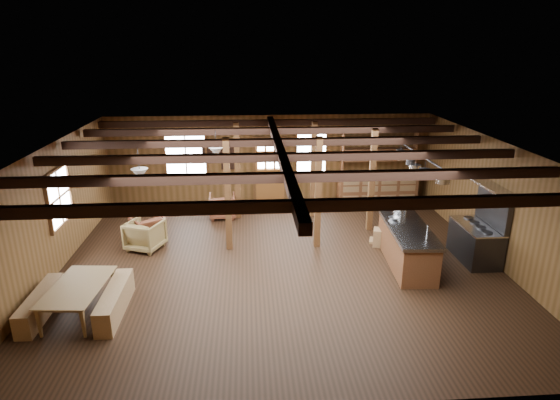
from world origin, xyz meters
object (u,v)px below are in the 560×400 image
object	(u,v)px
commercial_range	(478,236)
armchair_b	(222,206)
armchair_c	(145,235)
kitchen_island	(407,245)
armchair_a	(148,228)
dining_table	(81,300)

from	to	relation	value
commercial_range	armchair_b	size ratio (longest dim) A/B	2.39
armchair_b	armchair_c	distance (m)	2.77
armchair_b	commercial_range	bearing A→B (deg)	149.01
kitchen_island	commercial_range	distance (m)	1.75
armchair_b	armchair_c	size ratio (longest dim) A/B	0.94
armchair_a	armchair_b	world-z (taller)	armchair_b
commercial_range	armchair_a	size ratio (longest dim) A/B	2.43
commercial_range	armchair_b	distance (m)	6.94
kitchen_island	armchair_c	size ratio (longest dim) A/B	3.13
commercial_range	dining_table	xyz separation A→B (m)	(-8.55, -1.75, -0.31)
armchair_a	armchair_b	xyz separation A→B (m)	(1.85, 1.60, 0.01)
armchair_b	armchair_c	world-z (taller)	armchair_c
armchair_b	dining_table	bearing A→B (deg)	61.20
armchair_a	armchair_c	bearing A→B (deg)	59.88
armchair_c	dining_table	bearing A→B (deg)	100.11
dining_table	armchair_a	distance (m)	3.46
commercial_range	armchair_c	world-z (taller)	commercial_range
commercial_range	dining_table	world-z (taller)	commercial_range
kitchen_island	dining_table	world-z (taller)	kitchen_island
armchair_c	kitchen_island	bearing A→B (deg)	-169.56
commercial_range	kitchen_island	bearing A→B (deg)	-176.14
commercial_range	armchair_c	size ratio (longest dim) A/B	2.25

